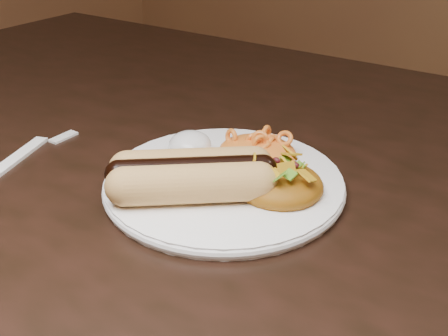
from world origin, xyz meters
The scene contains 7 objects.
table centered at (0.00, 0.00, 0.66)m, with size 1.60×0.90×0.75m.
plate centered at (-0.04, -0.04, 0.76)m, with size 0.24×0.24×0.01m, color white.
hotdog centered at (-0.05, -0.08, 0.78)m, with size 0.12×0.14×0.04m.
mac_and_cheese centered at (-0.03, 0.02, 0.78)m, with size 0.09×0.08×0.03m, color orange.
sour_cream centered at (-0.10, -0.01, 0.78)m, with size 0.05×0.05×0.03m, color white.
taco_salad centered at (0.02, -0.03, 0.78)m, with size 0.09×0.08×0.04m.
fork centered at (-0.26, -0.12, 0.75)m, with size 0.02×0.13×0.00m, color white.
Camera 1 is at (0.21, -0.42, 1.02)m, focal length 42.00 mm.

